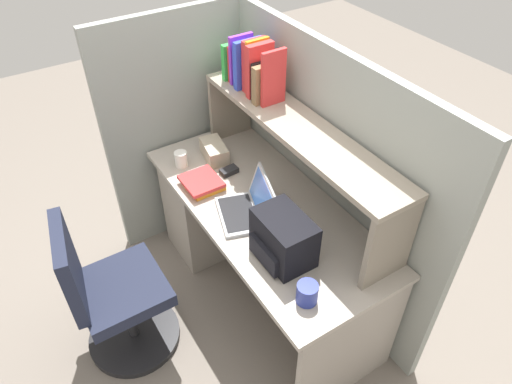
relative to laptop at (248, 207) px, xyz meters
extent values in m
plane|color=slate|center=(-0.01, 0.11, -0.78)|extent=(8.00, 8.00, 0.00)
cube|color=#AAA093|center=(-0.01, 0.11, -0.07)|extent=(1.60, 0.70, 0.03)
cube|color=#9D9388|center=(-0.56, 0.11, -0.43)|extent=(0.40, 0.64, 0.70)
cube|color=#9D9388|center=(0.77, 0.11, -0.43)|extent=(0.03, 0.64, 0.70)
cube|color=#939991|center=(-0.01, 0.49, -0.01)|extent=(1.84, 0.05, 1.55)
cube|color=#939991|center=(-0.86, 0.06, -0.01)|extent=(0.05, 1.06, 1.55)
cube|color=gray|center=(-0.71, 0.31, 0.16)|extent=(0.03, 0.28, 0.42)
cube|color=gray|center=(0.69, 0.31, 0.16)|extent=(0.03, 0.28, 0.42)
cube|color=gray|center=(-0.01, 0.31, 0.38)|extent=(1.44, 0.28, 0.03)
cube|color=green|center=(-0.61, 0.30, 0.50)|extent=(0.04, 0.16, 0.21)
cube|color=red|center=(-0.58, 0.31, 0.50)|extent=(0.02, 0.15, 0.21)
cube|color=purple|center=(-0.55, 0.30, 0.54)|extent=(0.02, 0.15, 0.27)
cube|color=blue|center=(-0.51, 0.30, 0.52)|extent=(0.03, 0.14, 0.23)
cube|color=blue|center=(-0.48, 0.31, 0.53)|extent=(0.03, 0.17, 0.27)
cube|color=red|center=(-0.44, 0.32, 0.54)|extent=(0.04, 0.14, 0.29)
cube|color=orange|center=(-0.40, 0.31, 0.55)|extent=(0.02, 0.14, 0.30)
cube|color=red|center=(-0.36, 0.30, 0.54)|extent=(0.04, 0.15, 0.29)
cube|color=black|center=(-0.33, 0.30, 0.50)|extent=(0.02, 0.14, 0.21)
cube|color=olive|center=(-0.29, 0.31, 0.50)|extent=(0.04, 0.18, 0.21)
cube|color=red|center=(-0.25, 0.31, 0.55)|extent=(0.02, 0.14, 0.30)
cube|color=#B7BABF|center=(-0.01, -0.04, -0.04)|extent=(0.36, 0.30, 0.02)
cube|color=black|center=(-0.02, -0.05, -0.03)|extent=(0.31, 0.25, 0.00)
cube|color=#B7BABF|center=(0.02, 0.07, 0.07)|extent=(0.32, 0.16, 0.19)
cube|color=#3F72CC|center=(0.02, 0.06, 0.07)|extent=(0.28, 0.13, 0.16)
cube|color=black|center=(0.34, -0.01, 0.07)|extent=(0.30, 0.20, 0.24)
cube|color=black|center=(0.34, -0.11, 0.02)|extent=(0.22, 0.04, 0.11)
cube|color=#262628|center=(-0.36, 0.09, -0.03)|extent=(0.07, 0.11, 0.03)
cylinder|color=white|center=(-0.57, -0.11, 0.00)|extent=(0.08, 0.08, 0.10)
cube|color=#BFB299|center=(-0.54, 0.09, 0.00)|extent=(0.24, 0.15, 0.10)
cylinder|color=navy|center=(0.61, -0.07, 0.00)|extent=(0.10, 0.10, 0.10)
cube|color=orange|center=(-0.33, -0.09, -0.04)|extent=(0.20, 0.18, 0.03)
cube|color=red|center=(-0.33, -0.10, -0.01)|extent=(0.22, 0.20, 0.02)
cylinder|color=black|center=(-0.12, -0.71, -0.76)|extent=(0.52, 0.52, 0.04)
cylinder|color=#262628|center=(-0.12, -0.71, -0.54)|extent=(0.05, 0.05, 0.41)
cube|color=#1E2338|center=(-0.12, -0.71, -0.33)|extent=(0.44, 0.44, 0.08)
cube|color=#1E2338|center=(-0.15, -0.91, -0.07)|extent=(0.40, 0.13, 0.44)
camera|label=1|loc=(1.57, -0.94, 1.67)|focal=33.18mm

